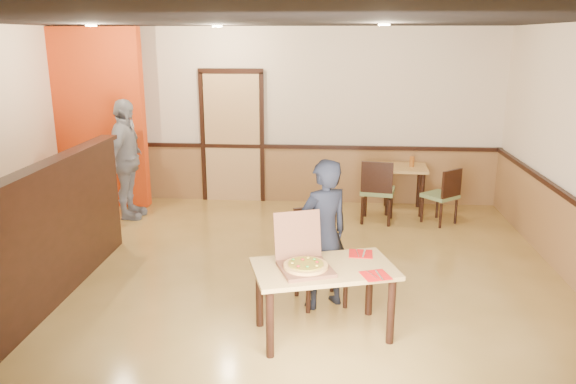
# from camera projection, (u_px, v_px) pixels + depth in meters

# --- Properties ---
(floor) EXTENTS (7.00, 7.00, 0.00)m
(floor) POSITION_uv_depth(u_px,v_px,m) (253.00, 291.00, 6.03)
(floor) COLOR #B99148
(floor) RESTS_ON ground
(ceiling) EXTENTS (7.00, 7.00, 0.00)m
(ceiling) POSITION_uv_depth(u_px,v_px,m) (248.00, 19.00, 5.28)
(ceiling) COLOR black
(ceiling) RESTS_ON wall_back
(wall_back) EXTENTS (7.00, 0.00, 7.00)m
(wall_back) POSITION_uv_depth(u_px,v_px,m) (282.00, 117.00, 9.02)
(wall_back) COLOR beige
(wall_back) RESTS_ON floor
(wainscot_back) EXTENTS (7.00, 0.04, 0.90)m
(wainscot_back) POSITION_uv_depth(u_px,v_px,m) (282.00, 174.00, 9.25)
(wainscot_back) COLOR brown
(wainscot_back) RESTS_ON floor
(chair_rail_back) EXTENTS (7.00, 0.06, 0.06)m
(chair_rail_back) POSITION_uv_depth(u_px,v_px,m) (281.00, 147.00, 9.10)
(chair_rail_back) COLOR black
(chair_rail_back) RESTS_ON wall_back
(back_door) EXTENTS (0.90, 0.06, 2.10)m
(back_door) POSITION_uv_depth(u_px,v_px,m) (233.00, 138.00, 9.14)
(back_door) COLOR tan
(back_door) RESTS_ON wall_back
(booth_partition) EXTENTS (0.20, 3.10, 1.44)m
(booth_partition) POSITION_uv_depth(u_px,v_px,m) (58.00, 228.00, 5.79)
(booth_partition) COLOR black
(booth_partition) RESTS_ON floor
(red_accent_panel) EXTENTS (1.60, 0.20, 2.78)m
(red_accent_panel) POSITION_uv_depth(u_px,v_px,m) (94.00, 119.00, 8.76)
(red_accent_panel) COLOR #C0360D
(red_accent_panel) RESTS_ON floor
(spot_a) EXTENTS (0.14, 0.14, 0.02)m
(spot_a) POSITION_uv_depth(u_px,v_px,m) (91.00, 25.00, 7.19)
(spot_a) COLOR #FFF1B2
(spot_a) RESTS_ON ceiling
(spot_b) EXTENTS (0.14, 0.14, 0.02)m
(spot_b) POSITION_uv_depth(u_px,v_px,m) (217.00, 26.00, 7.75)
(spot_b) COLOR #FFF1B2
(spot_b) RESTS_ON ceiling
(spot_c) EXTENTS (0.14, 0.14, 0.02)m
(spot_c) POSITION_uv_depth(u_px,v_px,m) (384.00, 25.00, 6.63)
(spot_c) COLOR #FFF1B2
(spot_c) RESTS_ON ceiling
(main_table) EXTENTS (1.39, 1.03, 0.67)m
(main_table) POSITION_uv_depth(u_px,v_px,m) (324.00, 278.00, 5.02)
(main_table) COLOR tan
(main_table) RESTS_ON floor
(diner_chair) EXTENTS (0.61, 0.61, 0.96)m
(diner_chair) POSITION_uv_depth(u_px,v_px,m) (319.00, 251.00, 5.73)
(diner_chair) COLOR #657846
(diner_chair) RESTS_ON floor
(side_chair_left) EXTENTS (0.54, 0.54, 0.94)m
(side_chair_left) POSITION_uv_depth(u_px,v_px,m) (377.00, 189.00, 8.12)
(side_chair_left) COLOR #657846
(side_chair_left) RESTS_ON floor
(side_chair_right) EXTENTS (0.58, 0.58, 0.83)m
(side_chair_right) POSITION_uv_depth(u_px,v_px,m) (444.00, 194.00, 8.09)
(side_chair_right) COLOR #657846
(side_chair_right) RESTS_ON floor
(side_table) EXTENTS (0.71, 0.71, 0.71)m
(side_table) POSITION_uv_depth(u_px,v_px,m) (404.00, 177.00, 8.67)
(side_table) COLOR tan
(side_table) RESTS_ON floor
(diner) EXTENTS (0.67, 0.61, 1.52)m
(diner) POSITION_uv_depth(u_px,v_px,m) (324.00, 235.00, 5.52)
(diner) COLOR black
(diner) RESTS_ON floor
(passerby) EXTENTS (0.45, 1.05, 1.78)m
(passerby) POSITION_uv_depth(u_px,v_px,m) (126.00, 160.00, 8.27)
(passerby) COLOR gray
(passerby) RESTS_ON floor
(pizza_box) EXTENTS (0.58, 0.63, 0.46)m
(pizza_box) POSITION_uv_depth(u_px,v_px,m) (304.00, 262.00, 4.94)
(pizza_box) COLOR brown
(pizza_box) RESTS_ON main_table
(pizza) EXTENTS (0.46, 0.46, 0.03)m
(pizza) POSITION_uv_depth(u_px,v_px,m) (306.00, 266.00, 4.90)
(pizza) COLOR #DBA44F
(pizza) RESTS_ON pizza_box
(napkin_near) EXTENTS (0.29, 0.29, 0.01)m
(napkin_near) POSITION_uv_depth(u_px,v_px,m) (375.00, 275.00, 4.80)
(napkin_near) COLOR red
(napkin_near) RESTS_ON main_table
(napkin_far) EXTENTS (0.23, 0.23, 0.01)m
(napkin_far) POSITION_uv_depth(u_px,v_px,m) (361.00, 254.00, 5.28)
(napkin_far) COLOR red
(napkin_far) RESTS_ON main_table
(condiment) EXTENTS (0.07, 0.07, 0.16)m
(condiment) POSITION_uv_depth(u_px,v_px,m) (412.00, 161.00, 8.60)
(condiment) COLOR #98511B
(condiment) RESTS_ON side_table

